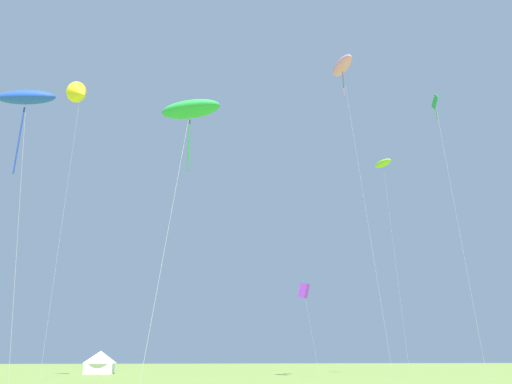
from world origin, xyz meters
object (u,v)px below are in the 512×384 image
Objects in this scene: kite_green_diamond at (436,109)px; kite_lime_parafoil at (383,164)px; kite_blue_parafoil at (26,98)px; festival_tent_right at (100,361)px; kite_yellow_delta at (81,94)px; kite_purple_box at (304,291)px; kite_green_parafoil at (190,110)px; kite_pink_parafoil at (342,66)px.

kite_green_diamond is 17.83m from kite_lime_parafoil.
kite_blue_parafoil is 4.25× the size of festival_tent_right.
kite_purple_box is (28.83, 9.11, -21.06)m from kite_yellow_delta.
kite_yellow_delta is 1.70× the size of kite_blue_parafoil.
kite_blue_parafoil is 42.23m from kite_purple_box.
kite_green_parafoil reaches higher than kite_purple_box.
kite_green_parafoil is 0.80× the size of kite_blue_parafoil.
kite_green_diamond is 10.88m from kite_pink_parafoil.
kite_green_diamond is at bearing -17.67° from kite_pink_parafoil.
kite_green_diamond is 2.45× the size of kite_purple_box.
kite_purple_box is at bearing 111.48° from kite_green_diamond.
kite_pink_parafoil is (-10.80, -14.89, 4.69)m from kite_lime_parafoil.
kite_purple_box is at bearing 66.40° from kite_green_parafoil.
kite_yellow_delta reaches higher than kite_green_parafoil.
kite_yellow_delta reaches higher than kite_green_diamond.
kite_green_diamond is 39.84m from kite_yellow_delta.
kite_blue_parafoil reaches higher than festival_tent_right.
kite_yellow_delta reaches higher than festival_tent_right.
kite_pink_parafoil reaches higher than kite_green_diamond.
festival_tent_right is (-25.96, 29.65, -30.37)m from kite_pink_parafoil.
kite_blue_parafoil is at bearing -86.63° from kite_yellow_delta.
kite_pink_parafoil is (27.40, 11.88, 13.22)m from kite_blue_parafoil.
kite_yellow_delta is 25.20m from kite_blue_parafoil.
kite_purple_box is at bearing -22.19° from festival_tent_right.
kite_blue_parafoil is 0.70× the size of kite_lime_parafoil.
kite_pink_parafoil is at bearing 162.33° from kite_green_diamond.
kite_yellow_delta is at bearing 160.98° from kite_pink_parafoil.
kite_purple_box is 2.48× the size of festival_tent_right.
kite_pink_parafoil reaches higher than kite_purple_box.
kite_lime_parafoil is 18.98m from kite_pink_parafoil.
kite_purple_box is (27.55, 30.88, -8.42)m from kite_blue_parafoil.
kite_pink_parafoil reaches higher than kite_blue_parafoil.
kite_lime_parafoil is at bearing -21.87° from festival_tent_right.
kite_yellow_delta is 1.18× the size of kite_lime_parafoil.
kite_pink_parafoil is 7.15× the size of festival_tent_right.
festival_tent_right is (-26.11, 10.65, -8.73)m from kite_purple_box.
kite_green_diamond is 0.85× the size of kite_yellow_delta.
kite_blue_parafoil is 44.95m from festival_tent_right.
kite_green_diamond reaches higher than kite_lime_parafoil.
kite_green_parafoil is at bearing -78.99° from festival_tent_right.
kite_blue_parafoil is at bearing -156.56° from kite_pink_parafoil.
festival_tent_right is (-34.68, 32.42, -24.48)m from kite_green_diamond.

